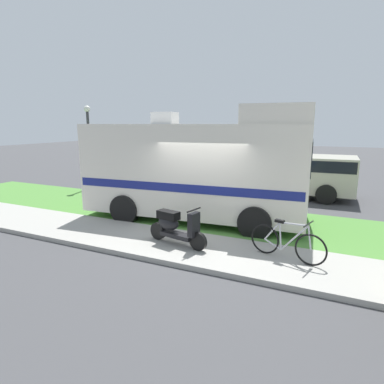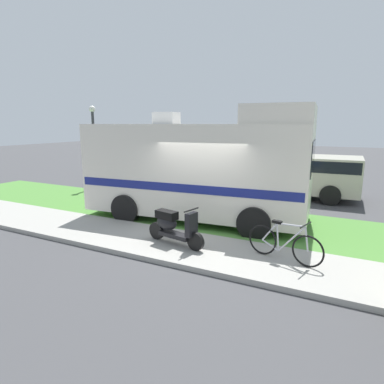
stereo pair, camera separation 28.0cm
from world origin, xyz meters
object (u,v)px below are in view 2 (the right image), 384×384
Objects in this scene: motorhome_rv at (200,168)px; pickup_truck_near at (304,175)px; scooter at (173,226)px; street_lamp_post at (94,139)px; bicycle at (284,243)px.

motorhome_rv is 5.51m from pickup_truck_near.
scooter is (0.49, -2.51, -1.09)m from motorhome_rv.
street_lamp_post reaches higher than motorhome_rv.
bicycle is 10.75m from street_lamp_post.
scooter is at bearing -175.14° from bicycle.
scooter is at bearing -78.89° from motorhome_rv.
motorhome_rv is 1.26× the size of pickup_truck_near.
bicycle is at bearing 4.86° from scooter.
scooter is at bearing -104.72° from pickup_truck_near.
motorhome_rv is at bearing -19.86° from street_lamp_post.
motorhome_rv is 1.83× the size of street_lamp_post.
scooter is 8.64m from street_lamp_post.
pickup_truck_near is (2.44, 4.88, -0.74)m from motorhome_rv.
pickup_truck_near is 1.45× the size of street_lamp_post.
pickup_truck_near is at bearing 16.04° from street_lamp_post.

